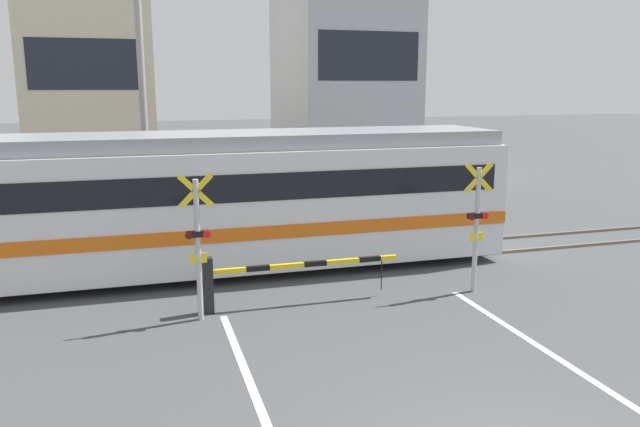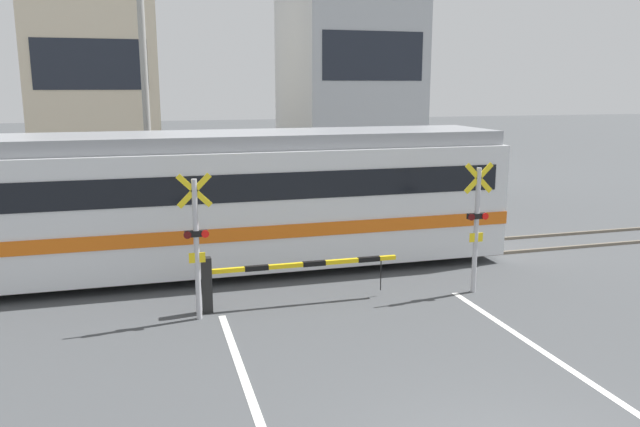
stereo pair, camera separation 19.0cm
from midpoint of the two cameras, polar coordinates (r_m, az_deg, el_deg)
The scene contains 12 objects.
rail_track_near at distance 15.85m, azimuth -0.37°, elevation -5.03°, with size 50.00×0.10×0.08m.
rail_track_far at distance 17.18m, azimuth -1.64°, elevation -3.70°, with size 50.00×0.10×0.08m.
road_stripe_right at distance 10.49m, azimuth 26.89°, elevation -15.60°, with size 0.14×10.63×0.01m.
commuter_train at distance 15.60m, azimuth -17.16°, elevation 0.99°, with size 19.00×3.01×3.45m.
crossing_barrier_near at distance 13.11m, azimuth -5.07°, elevation -5.54°, with size 4.23×0.20×1.17m.
crossing_barrier_far at distance 19.26m, azimuth 2.01°, elevation 0.07°, with size 4.23×0.20×1.17m.
crossing_signal_left at distance 12.39m, azimuth -10.81°, elevation -2.43°, with size 0.68×0.15×2.94m.
crossing_signal_right at distance 14.24m, azimuth 14.49°, elevation -0.76°, with size 0.68×0.15×2.94m.
pedestrian at distance 20.79m, azimuth -2.05°, elevation 1.43°, with size 0.38×0.22×1.58m.
building_left_of_street at distance 30.45m, azimuth -19.48°, elevation 11.59°, with size 5.13×7.86×9.81m.
building_right_of_street at distance 32.02m, azimuth 2.53°, elevation 12.94°, with size 5.58×7.86×10.65m.
utility_pole_streetside at distance 20.48m, azimuth -15.35°, elevation 9.16°, with size 0.22×0.22×7.69m.
Camera 2 is at (-3.94, -5.41, 4.58)m, focal length 35.00 mm.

